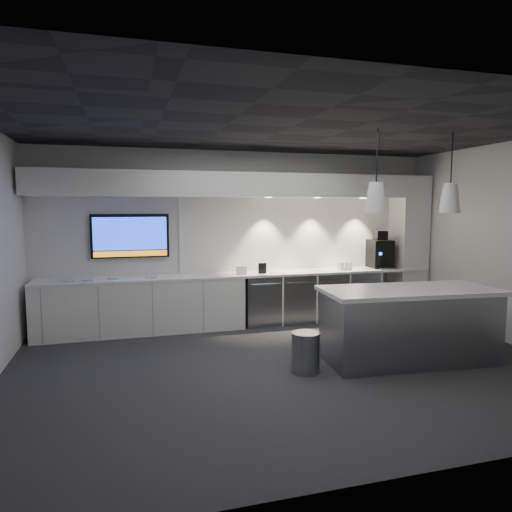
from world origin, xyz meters
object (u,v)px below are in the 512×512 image
object	(u,v)px
island	(409,325)
coffee_machine	(380,253)
bin	(306,352)
wall_tv	(130,236)

from	to	relation	value
island	coffee_machine	size ratio (longest dim) A/B	3.43
island	bin	size ratio (longest dim) A/B	4.77
wall_tv	coffee_machine	bearing A→B (deg)	-3.15
wall_tv	island	bearing A→B (deg)	-37.40
wall_tv	bin	world-z (taller)	wall_tv
wall_tv	coffee_machine	world-z (taller)	wall_tv
wall_tv	bin	distance (m)	3.60
bin	coffee_machine	distance (m)	3.58
bin	coffee_machine	bearing A→B (deg)	44.52
coffee_machine	bin	bearing A→B (deg)	-130.60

